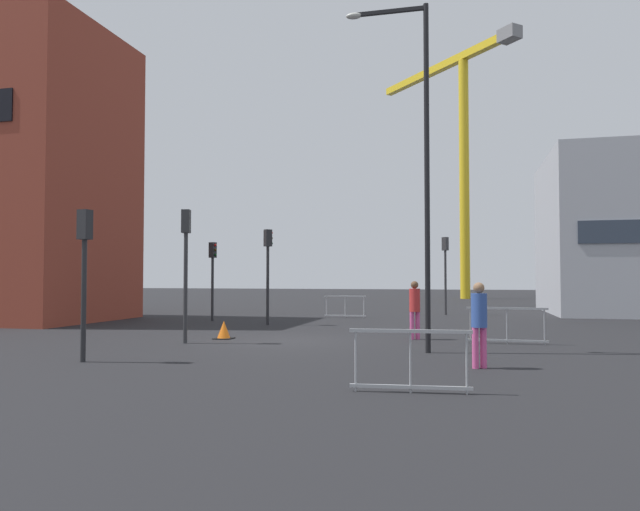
# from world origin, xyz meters

# --- Properties ---
(ground) EXTENTS (160.00, 160.00, 0.00)m
(ground) POSITION_xyz_m (0.00, 0.00, 0.00)
(ground) COLOR black
(brick_building) EXTENTS (10.35, 7.28, 13.19)m
(brick_building) POSITION_xyz_m (-15.38, 5.34, 6.59)
(brick_building) COLOR brown
(brick_building) RESTS_ON ground
(construction_crane) EXTENTS (13.18, 14.60, 23.10)m
(construction_crane) POSITION_xyz_m (5.18, 38.72, 15.48)
(construction_crane) COLOR yellow
(construction_crane) RESTS_ON ground
(streetlamp_tall) EXTENTS (2.24, 0.24, 9.26)m
(streetlamp_tall) POSITION_xyz_m (4.19, -1.93, 5.39)
(streetlamp_tall) COLOR black
(streetlamp_tall) RESTS_ON ground
(traffic_light_crosswalk) EXTENTS (0.38, 0.36, 4.08)m
(traffic_light_crosswalk) POSITION_xyz_m (4.42, 14.08, 2.74)
(traffic_light_crosswalk) COLOR #2D2D30
(traffic_light_crosswalk) RESTS_ON ground
(traffic_light_verge) EXTENTS (0.38, 0.28, 3.56)m
(traffic_light_verge) POSITION_xyz_m (-3.30, -5.52, 2.41)
(traffic_light_verge) COLOR #232326
(traffic_light_verge) RESTS_ON ground
(traffic_light_far) EXTENTS (0.30, 0.39, 4.01)m
(traffic_light_far) POSITION_xyz_m (-2.77, -1.37, 2.69)
(traffic_light_far) COLOR #2D2D30
(traffic_light_far) RESTS_ON ground
(traffic_light_near) EXTENTS (0.37, 0.37, 3.95)m
(traffic_light_near) POSITION_xyz_m (-2.53, 5.62, 2.66)
(traffic_light_near) COLOR #232326
(traffic_light_near) RESTS_ON ground
(traffic_light_corner) EXTENTS (0.39, 0.33, 3.56)m
(traffic_light_corner) POSITION_xyz_m (-5.73, 7.27, 2.42)
(traffic_light_corner) COLOR #232326
(traffic_light_corner) RESTS_ON ground
(pedestrian_walking) EXTENTS (0.34, 0.34, 1.86)m
(pedestrian_walking) POSITION_xyz_m (5.66, -4.34, 1.09)
(pedestrian_walking) COLOR #D14C8C
(pedestrian_walking) RESTS_ON ground
(pedestrian_waiting) EXTENTS (0.34, 0.34, 1.85)m
(pedestrian_waiting) POSITION_xyz_m (3.83, 1.34, 1.09)
(pedestrian_waiting) COLOR #D14C8C
(pedestrian_waiting) RESTS_ON ground
(safety_barrier_mid_span) EXTENTS (2.33, 0.15, 1.08)m
(safety_barrier_mid_span) POSITION_xyz_m (6.58, 0.72, 0.56)
(safety_barrier_mid_span) COLOR gray
(safety_barrier_mid_span) RESTS_ON ground
(safety_barrier_front) EXTENTS (2.08, 0.24, 1.08)m
(safety_barrier_front) POSITION_xyz_m (4.45, -7.44, 0.56)
(safety_barrier_front) COLOR #9EA0A5
(safety_barrier_front) RESTS_ON ground
(safety_barrier_rear) EXTENTS (2.06, 0.10, 1.08)m
(safety_barrier_rear) POSITION_xyz_m (-0.31, 10.81, 0.56)
(safety_barrier_rear) COLOR #B2B5BA
(safety_barrier_rear) RESTS_ON ground
(traffic_cone_orange) EXTENTS (0.57, 0.57, 0.58)m
(traffic_cone_orange) POSITION_xyz_m (-2.14, 0.09, 0.27)
(traffic_cone_orange) COLOR black
(traffic_cone_orange) RESTS_ON ground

